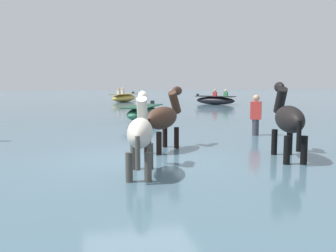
% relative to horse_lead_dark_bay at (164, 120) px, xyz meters
% --- Properties ---
extents(ground_plane, '(120.00, 120.00, 0.00)m').
position_rel_horse_lead_dark_bay_xyz_m(ground_plane, '(-0.71, -0.89, -1.13)').
color(ground_plane, '#666051').
extents(water_surface, '(90.00, 90.00, 0.39)m').
position_rel_horse_lead_dark_bay_xyz_m(water_surface, '(-0.71, 9.11, -0.94)').
color(water_surface, '#476675').
rests_on(water_surface, ground).
extents(horse_lead_dark_bay, '(1.36, 1.54, 1.91)m').
position_rel_horse_lead_dark_bay_xyz_m(horse_lead_dark_bay, '(0.00, 0.00, 0.00)').
color(horse_lead_dark_bay, '#382319').
rests_on(horse_lead_dark_bay, ground).
extents(horse_trailing_black, '(0.84, 1.87, 2.03)m').
position_rel_horse_lead_dark_bay_xyz_m(horse_trailing_black, '(2.37, -1.57, 0.07)').
color(horse_trailing_black, black).
rests_on(horse_trailing_black, ground).
extents(horse_flank_pinto, '(0.73, 1.72, 1.86)m').
position_rel_horse_lead_dark_bay_xyz_m(horse_flank_pinto, '(-0.93, -2.18, -0.03)').
color(horse_flank_pinto, beige).
rests_on(horse_flank_pinto, ground).
extents(boat_near_starboard, '(2.61, 2.84, 1.10)m').
position_rel_horse_lead_dark_bay_xyz_m(boat_near_starboard, '(1.57, 20.39, -0.42)').
color(boat_near_starboard, gold).
rests_on(boat_near_starboard, water_surface).
extents(boat_near_port, '(2.27, 3.05, 1.08)m').
position_rel_horse_lead_dark_bay_xyz_m(boat_near_port, '(0.72, 7.01, -0.44)').
color(boat_near_port, '#337556').
rests_on(boat_near_port, water_surface).
extents(boat_far_offshore, '(2.70, 2.67, 1.06)m').
position_rel_horse_lead_dark_bay_xyz_m(boat_far_offshore, '(7.32, 15.84, -0.44)').
color(boat_far_offshore, black).
rests_on(boat_far_offshore, water_surface).
extents(person_onlooker_left, '(0.38, 0.34, 1.63)m').
position_rel_horse_lead_dark_bay_xyz_m(person_onlooker_left, '(3.29, 1.74, -0.26)').
color(person_onlooker_left, '#383842').
rests_on(person_onlooker_left, ground).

